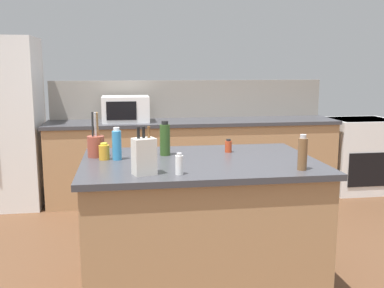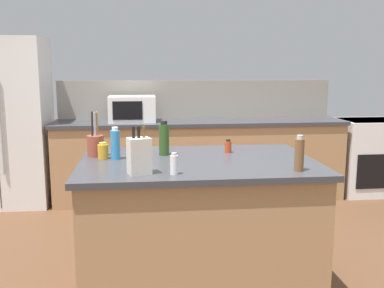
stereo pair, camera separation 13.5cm
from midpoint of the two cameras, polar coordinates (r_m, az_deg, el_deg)
ground_plane at (r=3.42m, az=-0.26°, el=-17.62°), size 14.00×14.00×0.00m
back_counter_run at (r=5.37m, az=-0.54°, el=-1.97°), size 3.41×0.66×0.94m
wall_backsplash at (r=5.58m, az=-1.01°, el=5.74°), size 3.37×0.03×0.46m
kitchen_island at (r=3.23m, az=-0.27°, el=-10.18°), size 1.61×1.10×0.94m
range_oven at (r=6.04m, az=19.85°, el=-1.26°), size 0.76×0.65×0.92m
microwave at (r=5.22m, az=-9.17°, el=4.40°), size 0.53×0.39×0.29m
knife_block at (r=2.69m, az=-7.55°, el=-1.52°), size 0.15×0.13×0.29m
utensil_crock at (r=3.27m, az=-13.27°, el=-0.19°), size 0.12×0.12×0.32m
olive_oil_bottle at (r=3.25m, az=-4.65°, el=0.61°), size 0.07×0.07×0.25m
salt_shaker at (r=2.68m, az=-3.08°, el=-2.62°), size 0.05×0.05×0.13m
dish_soap_bottle at (r=3.14m, az=-10.76°, el=-0.09°), size 0.06×0.06×0.23m
spice_jar_paprika at (r=3.36m, az=3.49°, el=-0.28°), size 0.05×0.05×0.10m
honey_jar at (r=3.17m, az=-12.30°, el=-0.99°), size 0.07×0.07×0.12m
pepper_grinder at (r=2.85m, az=12.54°, el=-1.17°), size 0.06×0.06×0.22m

